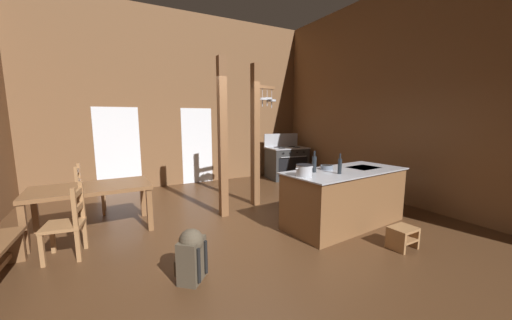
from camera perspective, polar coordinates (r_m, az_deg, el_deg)
name	(u,v)px	position (r m, az deg, el deg)	size (l,w,h in m)	color
ground_plane	(249,238)	(4.50, -1.42, -15.60)	(7.95, 8.52, 0.10)	#4C301C
wall_back	(182,101)	(7.82, -14.92, 11.65)	(7.95, 0.14, 4.49)	brown
wall_right	(408,95)	(6.62, 28.55, 11.51)	(0.14, 8.52, 4.49)	brown
glazed_door_back_left	(118,150)	(7.56, -26.36, 1.88)	(1.00, 0.01, 2.05)	white
glazed_panel_back_right	(197,146)	(7.87, -11.92, 2.83)	(0.84, 0.01, 2.05)	white
kitchen_island	(344,197)	(4.97, 17.61, -7.30)	(2.24, 1.16, 0.93)	brown
stove_range	(287,162)	(8.35, 6.26, -0.47)	(1.20, 0.90, 1.32)	#303030
support_post_with_pot_rack	(257,131)	(5.68, 0.10, 5.91)	(0.61, 0.27, 2.84)	brown
support_post_center	(223,139)	(5.01, -6.84, 4.29)	(0.14, 0.14, 2.84)	brown
step_stool	(403,236)	(4.49, 27.78, -13.55)	(0.37, 0.29, 0.30)	#9E7044
dining_table	(91,192)	(5.08, -30.61, -5.61)	(1.72, 0.93, 0.74)	brown
ladderback_chair_near_window	(88,191)	(6.08, -31.13, -5.40)	(0.46, 0.46, 0.95)	#9E7044
ladderback_chair_by_post	(68,223)	(4.41, -34.04, -10.66)	(0.50, 0.50, 0.95)	#9E7044
backpack	(191,254)	(3.32, -13.06, -18.14)	(0.39, 0.39, 0.60)	#4C4233
stockpot_on_counter	(304,170)	(4.20, 9.83, -2.10)	(0.32, 0.25, 0.18)	#A8AAB2
mixing_bowl_on_counter	(327,167)	(4.83, 14.26, -1.46)	(0.21, 0.21, 0.07)	slate
bottle_tall_on_counter	(340,166)	(4.50, 16.75, -1.13)	(0.06, 0.06, 0.32)	#1E2328
bottle_short_on_counter	(314,164)	(4.53, 11.80, -0.75)	(0.07, 0.07, 0.34)	#1E2328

